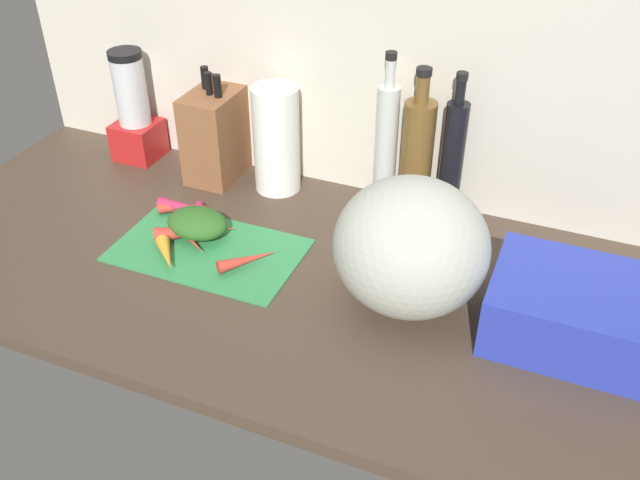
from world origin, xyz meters
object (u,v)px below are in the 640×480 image
carrot_1 (188,237)px  blender_appliance (134,113)px  carrot_3 (195,232)px  dish_rack (571,311)px  carrot_2 (166,254)px  knife_block (215,135)px  bottle_1 (417,156)px  bottle_2 (452,160)px  cutting_board (208,249)px  paper_towel_roll (276,140)px  carrot_5 (204,216)px  bottle_0 (386,145)px  winter_squash (411,247)px  carrot_0 (189,208)px  carrot_4 (247,260)px  carrot_6 (183,207)px

carrot_1 → blender_appliance: 46.77cm
carrot_3 → dish_rack: bearing=-0.3°
carrot_2 → knife_block: (-8.51, 37.65, 9.12)cm
bottle_1 → bottle_2: size_ratio=1.00×
cutting_board → paper_towel_roll: size_ratio=1.53×
blender_appliance → cutting_board: bearing=-38.9°
carrot_1 → carrot_5: (-1.21, 8.80, -0.05)cm
bottle_0 → bottle_1: bottle_0 is taller
dish_rack → winter_squash: bearing=-176.2°
carrot_0 → dish_rack: bearing=-5.4°
carrot_5 → blender_appliance: blender_appliance is taller
blender_appliance → bottle_2: bottle_2 is taller
cutting_board → carrot_3: 5.49cm
carrot_5 → bottle_2: 58.16cm
carrot_4 → carrot_5: size_ratio=1.21×
carrot_2 → bottle_1: 59.94cm
winter_squash → carrot_0: bearing=169.6°
carrot_2 → carrot_6: carrot_2 is taller
blender_appliance → paper_towel_roll: bearing=-0.8°
cutting_board → blender_appliance: blender_appliance is taller
knife_block → bottle_1: bottle_1 is taller
carrot_6 → bottle_1: (49.42, 22.58, 12.58)cm
bottle_2 → dish_rack: (30.98, -31.44, -9.00)cm
carrot_6 → winter_squash: (57.90, -10.60, 11.37)cm
cutting_board → carrot_1: bearing=173.2°
carrot_4 → bottle_1: bottle_1 is taller
cutting_board → paper_towel_roll: 33.42cm
winter_squash → paper_towel_roll: size_ratio=1.12×
carrot_4 → carrot_5: (-17.39, 11.61, -0.38)cm
carrot_2 → carrot_4: (16.72, 5.07, -0.16)cm
carrot_4 → dish_rack: dish_rack is taller
paper_towel_roll → bottle_1: 34.32cm
knife_block → paper_towel_roll: 16.92cm
carrot_4 → winter_squash: bearing=3.6°
carrot_2 → carrot_0: bearing=105.8°
carrot_5 → winter_squash: bearing=-10.3°
winter_squash → blender_appliance: size_ratio=1.02×
carrot_0 → carrot_2: size_ratio=1.43×
bottle_2 → bottle_1: bearing=-177.9°
carrot_4 → bottle_0: bottle_0 is taller
carrot_2 → knife_block: bearing=102.7°
cutting_board → winter_squash: winter_squash is taller
carrot_4 → carrot_0: bearing=150.2°
carrot_0 → winter_squash: 57.94cm
carrot_1 → blender_appliance: size_ratio=0.50×
winter_squash → paper_towel_roll: winter_squash is taller
carrot_2 → paper_towel_roll: bearing=77.7°
carrot_0 → winter_squash: (55.95, -10.23, 11.05)cm
carrot_4 → paper_towel_roll: bearing=104.3°
bottle_2 → carrot_5: bearing=-154.9°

